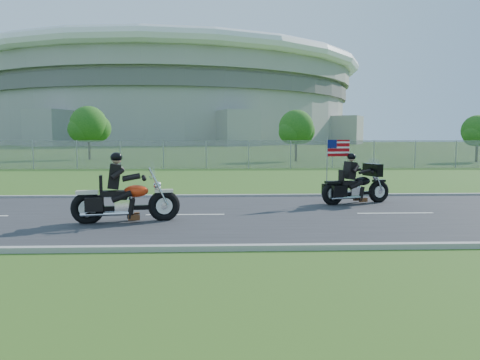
{
  "coord_description": "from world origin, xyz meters",
  "views": [
    {
      "loc": [
        -1.01,
        -13.04,
        2.21
      ],
      "look_at": [
        -0.46,
        0.0,
        1.02
      ],
      "focal_mm": 35.0,
      "sensor_mm": 36.0,
      "label": 1
    }
  ],
  "objects": [
    {
      "name": "tree_fence_near",
      "position": [
        6.04,
        30.04,
        2.97
      ],
      "size": [
        3.52,
        3.28,
        4.75
      ],
      "color": "#382316",
      "rests_on": "ground"
    },
    {
      "name": "tree_fence_mid",
      "position": [
        -13.95,
        34.04,
        3.3
      ],
      "size": [
        3.96,
        3.69,
        5.3
      ],
      "color": "#382316",
      "rests_on": "ground"
    },
    {
      "name": "curb_north",
      "position": [
        0.0,
        4.05,
        0.05
      ],
      "size": [
        120.0,
        0.18,
        0.12
      ],
      "primitive_type": "cube",
      "color": "#9E9B93",
      "rests_on": "ground"
    },
    {
      "name": "motorcycle_lead",
      "position": [
        -3.47,
        -1.03,
        0.58
      ],
      "size": [
        2.73,
        1.01,
        1.85
      ],
      "rotation": [
        0.0,
        0.0,
        0.19
      ],
      "color": "black",
      "rests_on": "ground"
    },
    {
      "name": "fence",
      "position": [
        -5.0,
        20.0,
        1.0
      ],
      "size": [
        60.0,
        0.03,
        2.0
      ],
      "primitive_type": "cube",
      "color": "gray",
      "rests_on": "ground"
    },
    {
      "name": "road",
      "position": [
        0.0,
        0.0,
        0.02
      ],
      "size": [
        120.0,
        8.0,
        0.04
      ],
      "primitive_type": "cube",
      "color": "#28282B",
      "rests_on": "ground"
    },
    {
      "name": "motorcycle_follow",
      "position": [
        3.45,
        2.06,
        0.58
      ],
      "size": [
        2.48,
        1.19,
        2.12
      ],
      "rotation": [
        0.0,
        0.0,
        0.3
      ],
      "color": "black",
      "rests_on": "ground"
    },
    {
      "name": "ground",
      "position": [
        0.0,
        0.0,
        0.0
      ],
      "size": [
        420.0,
        420.0,
        0.0
      ],
      "primitive_type": "plane",
      "color": "#25541A",
      "rests_on": "ground"
    },
    {
      "name": "stadium",
      "position": [
        -20.0,
        170.0,
        15.58
      ],
      "size": [
        140.4,
        140.4,
        29.2
      ],
      "color": "#A3A099",
      "rests_on": "ground"
    },
    {
      "name": "curb_south",
      "position": [
        0.0,
        -4.05,
        0.05
      ],
      "size": [
        120.0,
        0.18,
        0.12
      ],
      "primitive_type": "cube",
      "color": "#9E9B93",
      "rests_on": "ground"
    },
    {
      "name": "tree_fence_far",
      "position": [
        22.04,
        28.03,
        2.64
      ],
      "size": [
        3.08,
        2.87,
        4.2
      ],
      "color": "#382316",
      "rests_on": "ground"
    }
  ]
}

